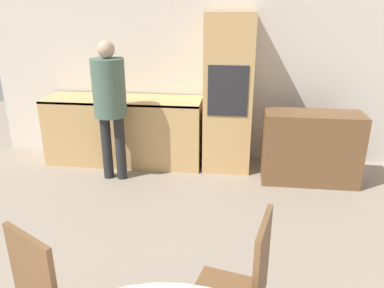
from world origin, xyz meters
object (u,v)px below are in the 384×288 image
at_px(sideboard, 311,148).
at_px(chair_far_right, 244,286).
at_px(person_standing, 110,97).
at_px(oven_unit, 228,94).

xyz_separation_m(sideboard, chair_far_right, (-0.81, -2.58, 0.12)).
bearing_deg(chair_far_right, sideboard, 175.60).
bearing_deg(person_standing, sideboard, 4.82).
distance_m(oven_unit, sideboard, 1.19).
relative_size(sideboard, chair_far_right, 1.14).
distance_m(chair_far_right, person_standing, 2.88).
bearing_deg(oven_unit, sideboard, -18.68).
distance_m(sideboard, chair_far_right, 2.71).
relative_size(chair_far_right, person_standing, 0.59).
bearing_deg(sideboard, person_standing, -175.18).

